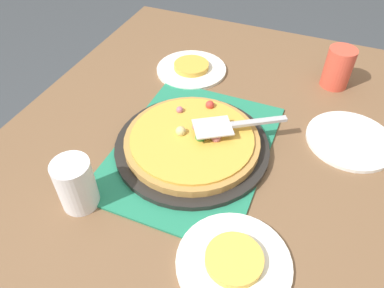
{
  "coord_description": "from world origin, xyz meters",
  "views": [
    {
      "loc": [
        0.59,
        0.24,
        1.4
      ],
      "look_at": [
        0.0,
        0.0,
        0.77
      ],
      "focal_mm": 34.16,
      "sensor_mm": 36.0,
      "label": 1
    }
  ],
  "objects": [
    {
      "name": "cup_far",
      "position": [
        0.24,
        -0.16,
        0.81
      ],
      "size": [
        0.08,
        0.08,
        0.12
      ],
      "primitive_type": "cylinder",
      "color": "white",
      "rests_on": "dining_table"
    },
    {
      "name": "ground_plane",
      "position": [
        0.0,
        0.0,
        0.0
      ],
      "size": [
        8.0,
        8.0,
        0.0
      ],
      "primitive_type": "plane",
      "color": "#3D4247"
    },
    {
      "name": "pizza_pan",
      "position": [
        0.0,
        0.0,
        0.76
      ],
      "size": [
        0.38,
        0.38,
        0.01
      ],
      "primitive_type": "cylinder",
      "color": "black",
      "rests_on": "placemat"
    },
    {
      "name": "dining_table",
      "position": [
        0.0,
        0.0,
        0.64
      ],
      "size": [
        1.4,
        1.0,
        0.75
      ],
      "color": "brown",
      "rests_on": "ground_plane"
    },
    {
      "name": "cup_near",
      "position": [
        -0.42,
        0.29,
        0.81
      ],
      "size": [
        0.08,
        0.08,
        0.12
      ],
      "primitive_type": "cylinder",
      "color": "#E04C38",
      "rests_on": "dining_table"
    },
    {
      "name": "placemat",
      "position": [
        0.0,
        0.0,
        0.75
      ],
      "size": [
        0.48,
        0.36,
        0.01
      ],
      "primitive_type": "cube",
      "color": "#237F5B",
      "rests_on": "dining_table"
    },
    {
      "name": "pizza",
      "position": [
        -0.0,
        0.0,
        0.78
      ],
      "size": [
        0.33,
        0.33,
        0.05
      ],
      "color": "#B78442",
      "rests_on": "pizza_pan"
    },
    {
      "name": "pizza_server",
      "position": [
        -0.05,
        0.08,
        0.82
      ],
      "size": [
        0.16,
        0.22,
        0.01
      ],
      "color": "silver",
      "rests_on": "pizza"
    },
    {
      "name": "plate_far_right",
      "position": [
        -0.33,
        -0.14,
        0.76
      ],
      "size": [
        0.22,
        0.22,
        0.01
      ],
      "primitive_type": "cylinder",
      "color": "white",
      "rests_on": "dining_table"
    },
    {
      "name": "served_slice_right",
      "position": [
        -0.33,
        -0.14,
        0.77
      ],
      "size": [
        0.11,
        0.11,
        0.02
      ],
      "primitive_type": "cylinder",
      "color": "gold",
      "rests_on": "plate_far_right"
    },
    {
      "name": "served_slice_left",
      "position": [
        0.25,
        0.19,
        0.77
      ],
      "size": [
        0.11,
        0.11,
        0.02
      ],
      "primitive_type": "cylinder",
      "color": "#EAB747",
      "rests_on": "plate_near_left"
    },
    {
      "name": "plate_side",
      "position": [
        -0.18,
        0.36,
        0.76
      ],
      "size": [
        0.22,
        0.22,
        0.01
      ],
      "primitive_type": "cylinder",
      "color": "white",
      "rests_on": "dining_table"
    },
    {
      "name": "plate_near_left",
      "position": [
        0.25,
        0.19,
        0.76
      ],
      "size": [
        0.22,
        0.22,
        0.01
      ],
      "primitive_type": "cylinder",
      "color": "white",
      "rests_on": "dining_table"
    }
  ]
}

